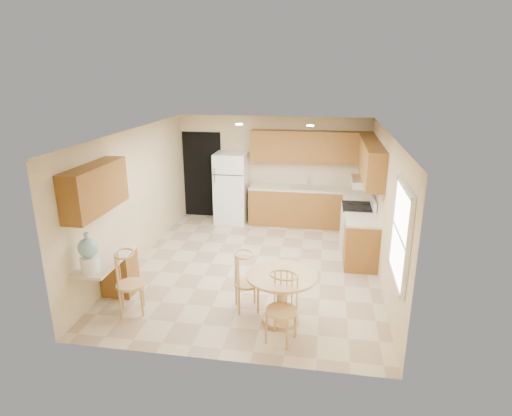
% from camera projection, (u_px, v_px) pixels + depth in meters
% --- Properties ---
extents(floor, '(5.50, 5.50, 0.00)m').
position_uv_depth(floor, '(254.00, 266.00, 8.00)').
color(floor, '#C3B08D').
rests_on(floor, ground).
extents(ceiling, '(4.50, 5.50, 0.02)m').
position_uv_depth(ceiling, '(254.00, 132.00, 7.23)').
color(ceiling, white).
rests_on(ceiling, wall_back).
extents(wall_back, '(4.50, 0.02, 2.50)m').
position_uv_depth(wall_back, '(273.00, 169.00, 10.20)').
color(wall_back, beige).
rests_on(wall_back, floor).
extents(wall_front, '(4.50, 0.02, 2.50)m').
position_uv_depth(wall_front, '(215.00, 271.00, 5.04)').
color(wall_front, beige).
rests_on(wall_front, floor).
extents(wall_left, '(0.02, 5.50, 2.50)m').
position_uv_depth(wall_left, '(135.00, 197.00, 7.97)').
color(wall_left, beige).
rests_on(wall_left, floor).
extents(wall_right, '(0.02, 5.50, 2.50)m').
position_uv_depth(wall_right, '(384.00, 209.00, 7.27)').
color(wall_right, beige).
rests_on(wall_right, floor).
extents(doorway, '(0.90, 0.02, 2.10)m').
position_uv_depth(doorway, '(203.00, 175.00, 10.52)').
color(doorway, black).
rests_on(doorway, floor).
extents(base_cab_back, '(2.75, 0.60, 0.87)m').
position_uv_depth(base_cab_back, '(308.00, 207.00, 10.03)').
color(base_cab_back, '#925F25').
rests_on(base_cab_back, floor).
extents(counter_back, '(2.75, 0.63, 0.04)m').
position_uv_depth(counter_back, '(309.00, 189.00, 9.89)').
color(counter_back, beige).
rests_on(counter_back, base_cab_back).
extents(base_cab_right_a, '(0.60, 0.59, 0.87)m').
position_uv_depth(base_cab_right_a, '(356.00, 218.00, 9.31)').
color(base_cab_right_a, '#925F25').
rests_on(base_cab_right_a, floor).
extents(counter_right_a, '(0.63, 0.59, 0.04)m').
position_uv_depth(counter_right_a, '(358.00, 198.00, 9.17)').
color(counter_right_a, beige).
rests_on(counter_right_a, base_cab_right_a).
extents(base_cab_right_b, '(0.60, 0.80, 0.87)m').
position_uv_depth(base_cab_right_b, '(361.00, 243.00, 7.94)').
color(base_cab_right_b, '#925F25').
rests_on(base_cab_right_b, floor).
extents(counter_right_b, '(0.63, 0.80, 0.04)m').
position_uv_depth(counter_right_b, '(363.00, 220.00, 7.80)').
color(counter_right_b, beige).
rests_on(counter_right_b, base_cab_right_b).
extents(upper_cab_back, '(2.75, 0.33, 0.70)m').
position_uv_depth(upper_cab_back, '(311.00, 146.00, 9.73)').
color(upper_cab_back, '#925F25').
rests_on(upper_cab_back, wall_back).
extents(upper_cab_right, '(0.33, 2.42, 0.70)m').
position_uv_depth(upper_cab_right, '(371.00, 160.00, 8.25)').
color(upper_cab_right, '#925F25').
rests_on(upper_cab_right, wall_right).
extents(upper_cab_left, '(0.33, 1.40, 0.70)m').
position_uv_depth(upper_cab_left, '(95.00, 189.00, 6.25)').
color(upper_cab_left, '#925F25').
rests_on(upper_cab_left, wall_left).
extents(sink, '(0.78, 0.44, 0.01)m').
position_uv_depth(sink, '(308.00, 188.00, 9.89)').
color(sink, silver).
rests_on(sink, counter_back).
extents(range_hood, '(0.50, 0.76, 0.14)m').
position_uv_depth(range_hood, '(365.00, 182.00, 8.36)').
color(range_hood, silver).
rests_on(range_hood, upper_cab_right).
extents(desk_pedestal, '(0.48, 0.42, 0.72)m').
position_uv_depth(desk_pedestal, '(120.00, 272.00, 6.96)').
color(desk_pedestal, '#925F25').
rests_on(desk_pedestal, floor).
extents(desk_top, '(0.50, 1.20, 0.04)m').
position_uv_depth(desk_top, '(105.00, 260.00, 6.48)').
color(desk_top, beige).
rests_on(desk_top, desk_pedestal).
extents(window, '(0.06, 1.12, 1.30)m').
position_uv_depth(window, '(401.00, 234.00, 5.46)').
color(window, white).
rests_on(window, wall_right).
extents(can_light_a, '(0.14, 0.14, 0.02)m').
position_uv_depth(can_light_a, '(239.00, 124.00, 8.44)').
color(can_light_a, white).
rests_on(can_light_a, ceiling).
extents(can_light_b, '(0.14, 0.14, 0.02)m').
position_uv_depth(can_light_b, '(310.00, 126.00, 8.23)').
color(can_light_b, white).
rests_on(can_light_b, ceiling).
extents(refrigerator, '(0.74, 0.72, 1.68)m').
position_uv_depth(refrigerator, '(231.00, 188.00, 10.15)').
color(refrigerator, white).
rests_on(refrigerator, floor).
extents(stove, '(0.65, 0.76, 1.09)m').
position_uv_depth(stove, '(357.00, 227.00, 8.67)').
color(stove, white).
rests_on(stove, floor).
extents(dining_table, '(1.01, 1.01, 0.75)m').
position_uv_depth(dining_table, '(281.00, 291.00, 6.12)').
color(dining_table, tan).
rests_on(dining_table, floor).
extents(chair_table_a, '(0.40, 0.52, 0.92)m').
position_uv_depth(chair_table_a, '(246.00, 278.00, 6.34)').
color(chair_table_a, tan).
rests_on(chair_table_a, floor).
extents(chair_table_b, '(0.42, 0.45, 0.95)m').
position_uv_depth(chair_table_b, '(281.00, 306.00, 5.56)').
color(chair_table_b, tan).
rests_on(chair_table_b, floor).
extents(chair_desk, '(0.43, 0.55, 0.97)m').
position_uv_depth(chair_desk, '(127.00, 280.00, 6.23)').
color(chair_desk, tan).
rests_on(chair_desk, floor).
extents(water_crock, '(0.28, 0.28, 0.59)m').
position_uv_depth(water_crock, '(89.00, 254.00, 6.01)').
color(water_crock, white).
rests_on(water_crock, desk_top).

